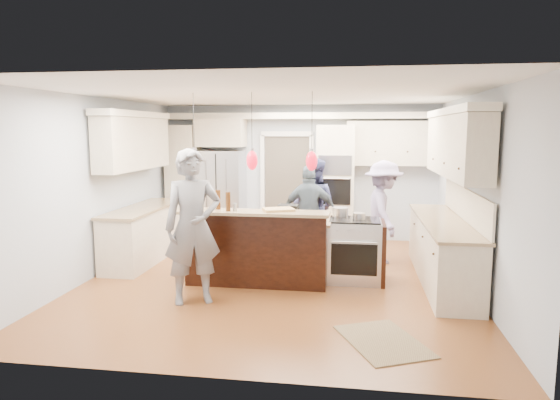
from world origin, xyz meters
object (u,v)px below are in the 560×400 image
(refrigerator, at_px, (221,195))
(person_bar_end, at_px, (193,227))
(person_far_left, at_px, (313,207))
(kitchen_island, at_px, (261,246))
(island_range, at_px, (356,250))

(refrigerator, distance_m, person_bar_end, 3.79)
(person_bar_end, height_order, person_far_left, person_bar_end)
(refrigerator, distance_m, kitchen_island, 2.91)
(refrigerator, bearing_deg, kitchen_island, -63.11)
(refrigerator, relative_size, person_far_left, 1.04)
(refrigerator, bearing_deg, person_far_left, -28.07)
(person_far_left, bearing_deg, kitchen_island, 86.11)
(island_range, xyz_separation_m, person_bar_end, (-2.06, -1.24, 0.53))
(person_bar_end, xyz_separation_m, person_far_left, (1.30, 2.69, -0.13))
(refrigerator, xyz_separation_m, person_bar_end, (0.65, -3.73, 0.09))
(person_far_left, bearing_deg, person_bar_end, 83.26)
(person_bar_end, bearing_deg, refrigerator, 73.43)
(island_range, bearing_deg, refrigerator, 137.41)
(refrigerator, height_order, person_bar_end, person_bar_end)
(kitchen_island, height_order, person_bar_end, person_bar_end)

